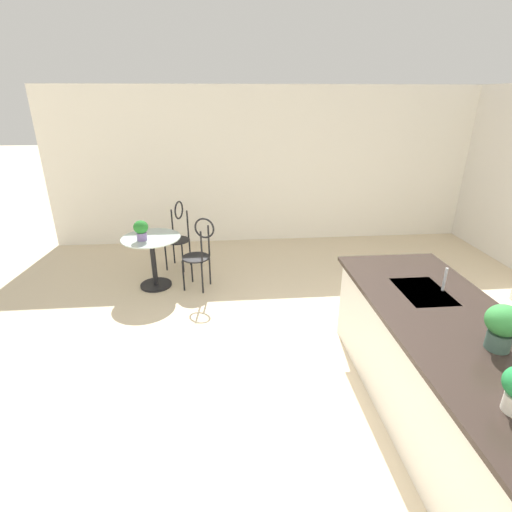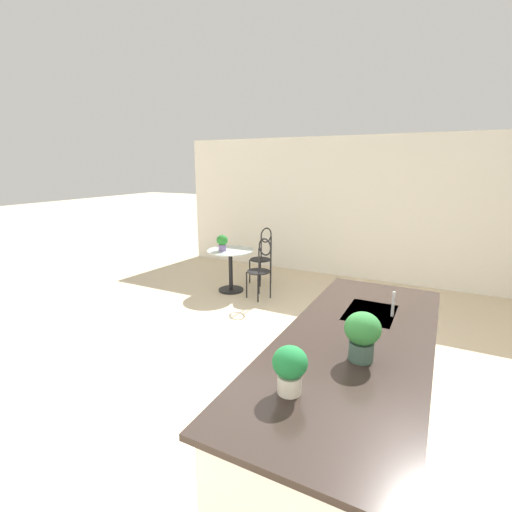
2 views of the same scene
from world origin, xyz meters
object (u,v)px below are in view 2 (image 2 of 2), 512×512
Objects in this scene: potted_plant_on_table at (222,242)px; potted_plant_counter_far at (290,367)px; chair_near_window at (263,253)px; potted_plant_counter_near at (362,333)px; bistro_table at (231,266)px; chair_by_island at (261,266)px.

potted_plant_counter_far reaches higher than potted_plant_on_table.
potted_plant_counter_far is at bearing 28.17° from chair_near_window.
potted_plant_on_table is 4.14m from potted_plant_counter_near.
bistro_table is 0.47m from potted_plant_on_table.
chair_by_island is (0.79, 0.36, 0.00)m from chair_near_window.
chair_near_window is (-0.67, 0.29, 0.13)m from bistro_table.
potted_plant_counter_far is (3.56, 2.56, 0.63)m from bistro_table.
chair_near_window is 1.00× the size of chair_by_island.
potted_plant_counter_near is (-0.55, 0.28, 0.03)m from potted_plant_counter_far.
potted_plant_counter_near is at bearing 34.68° from chair_near_window.
bistro_table is 2.42× the size of potted_plant_counter_near.
chair_by_island is at bearing -142.93° from potted_plant_counter_near.
potted_plant_counter_far is at bearing 37.47° from potted_plant_on_table.
potted_plant_counter_far is (4.23, 2.27, 0.51)m from chair_near_window.
bistro_table is at bearing -23.27° from chair_near_window.
potted_plant_counter_near reaches higher than potted_plant_counter_far.
chair_near_window is 4.51m from potted_plant_counter_near.
chair_by_island is at bearing -151.05° from potted_plant_counter_far.
potted_plant_on_table is 0.82× the size of potted_plant_counter_near.
chair_near_window is 3.84× the size of potted_plant_on_table.
chair_by_island is 0.81m from potted_plant_on_table.
bistro_table is 2.95× the size of potted_plant_on_table.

